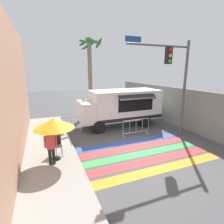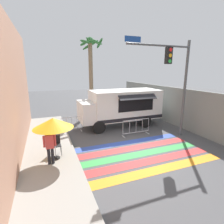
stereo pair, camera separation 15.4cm
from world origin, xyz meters
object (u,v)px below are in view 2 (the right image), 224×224
object	(u,v)px
food_truck	(119,106)
barricade_front	(136,127)
palm_tree	(91,64)
patio_umbrella	(53,123)
folding_chair	(55,143)
vendor_person	(50,145)
barricade_side	(72,125)
traffic_signal_pole	(175,73)

from	to	relation	value
food_truck	barricade_front	distance (m)	2.45
barricade_front	palm_tree	size ratio (longest dim) A/B	0.27
patio_umbrella	folding_chair	size ratio (longest dim) A/B	2.09
vendor_person	barricade_side	xyz separation A→B (m)	(1.53, 4.08, -0.50)
patio_umbrella	palm_tree	bearing A→B (deg)	64.60
patio_umbrella	barricade_side	size ratio (longest dim) A/B	1.42
barricade_front	palm_tree	xyz separation A→B (m)	(-1.09, 6.76, 4.10)
traffic_signal_pole	barricade_side	world-z (taller)	traffic_signal_pole
barricade_side	palm_tree	bearing A→B (deg)	60.32
food_truck	barricade_front	xyz separation A→B (m)	(0.20, -2.21, -1.03)
patio_umbrella	vendor_person	world-z (taller)	patio_umbrella
vendor_person	palm_tree	xyz separation A→B (m)	(4.18, 8.74, 3.62)
barricade_front	patio_umbrella	bearing A→B (deg)	-162.44
vendor_person	food_truck	bearing A→B (deg)	35.84
patio_umbrella	folding_chair	world-z (taller)	patio_umbrella
traffic_signal_pole	vendor_person	xyz separation A→B (m)	(-7.16, -0.95, -2.95)
food_truck	patio_umbrella	bearing A→B (deg)	-141.85
patio_umbrella	barricade_side	xyz separation A→B (m)	(1.31, 3.69, -1.33)
traffic_signal_pole	palm_tree	size ratio (longest dim) A/B	0.83
food_truck	vendor_person	bearing A→B (deg)	-140.39
folding_chair	palm_tree	bearing A→B (deg)	56.37
traffic_signal_pole	patio_umbrella	distance (m)	7.28
traffic_signal_pole	palm_tree	xyz separation A→B (m)	(-2.97, 7.78, 0.67)
barricade_front	palm_tree	distance (m)	7.98
barricade_front	food_truck	bearing A→B (deg)	95.26
food_truck	traffic_signal_pole	distance (m)	4.54
folding_chair	barricade_side	distance (m)	3.43
barricade_side	palm_tree	xyz separation A→B (m)	(2.66, 4.66, 4.12)
vendor_person	patio_umbrella	bearing A→B (deg)	56.84
patio_umbrella	barricade_front	size ratio (longest dim) A/B	1.04
barricade_front	barricade_side	bearing A→B (deg)	150.75
patio_umbrella	folding_chair	bearing A→B (deg)	84.43
traffic_signal_pole	folding_chair	size ratio (longest dim) A/B	6.19
traffic_signal_pole	vendor_person	size ratio (longest dim) A/B	3.70
barricade_side	palm_tree	world-z (taller)	palm_tree
traffic_signal_pole	vendor_person	distance (m)	7.80
traffic_signal_pole	barricade_side	bearing A→B (deg)	151.00
patio_umbrella	barricade_side	distance (m)	4.14
vendor_person	palm_tree	world-z (taller)	palm_tree
food_truck	traffic_signal_pole	bearing A→B (deg)	-57.11
vendor_person	barricade_side	bearing A→B (deg)	65.71
vendor_person	traffic_signal_pole	bearing A→B (deg)	3.82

